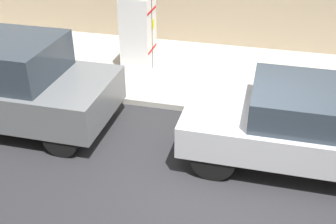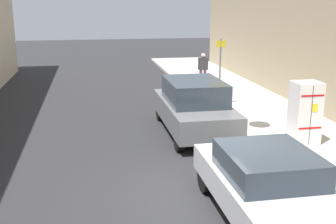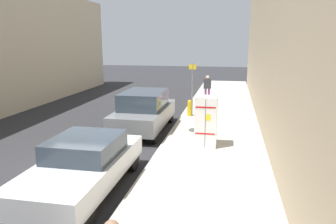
# 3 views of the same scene
# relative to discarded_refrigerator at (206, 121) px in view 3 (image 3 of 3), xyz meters

# --- Properties ---
(ground_plane) EXTENTS (80.00, 80.00, 0.00)m
(ground_plane) POSITION_rel_discarded_refrigerator_xyz_m (3.76, 2.60, -1.02)
(ground_plane) COLOR #28282B
(sidewalk_slab) EXTENTS (3.73, 44.00, 0.12)m
(sidewalk_slab) POSITION_rel_discarded_refrigerator_xyz_m (-0.25, 2.60, -0.96)
(sidewalk_slab) COLOR #B2ADA0
(sidewalk_slab) RESTS_ON ground
(building_facade_near) EXTENTS (1.90, 39.60, 8.23)m
(building_facade_near) POSITION_rel_discarded_refrigerator_xyz_m (-3.06, 2.60, 3.09)
(building_facade_near) COLOR tan
(building_facade_near) RESTS_ON ground
(discarded_refrigerator) EXTENTS (0.77, 0.70, 1.80)m
(discarded_refrigerator) POSITION_rel_discarded_refrigerator_xyz_m (0.00, 0.00, 0.00)
(discarded_refrigerator) COLOR white
(discarded_refrigerator) RESTS_ON sidewalk_slab
(manhole_cover) EXTENTS (0.70, 0.70, 0.02)m
(manhole_cover) POSITION_rel_discarded_refrigerator_xyz_m (0.52, -1.96, -0.89)
(manhole_cover) COLOR #47443F
(manhole_cover) RESTS_ON sidewalk_slab
(street_sign_post) EXTENTS (0.36, 0.07, 2.64)m
(street_sign_post) POSITION_rel_discarded_refrigerator_xyz_m (1.07, -4.75, 0.57)
(street_sign_post) COLOR slate
(street_sign_post) RESTS_ON sidewalk_slab
(fire_hydrant) EXTENTS (0.22, 0.22, 0.81)m
(fire_hydrant) POSITION_rel_discarded_refrigerator_xyz_m (1.18, -4.59, -0.48)
(fire_hydrant) COLOR gold
(fire_hydrant) RESTS_ON sidewalk_slab
(pedestrian_walking_far) EXTENTS (0.46, 0.22, 1.59)m
(pedestrian_walking_far) POSITION_rel_discarded_refrigerator_xyz_m (0.62, -8.86, 0.01)
(pedestrian_walking_far) COLOR #7A3D7F
(pedestrian_walking_far) RESTS_ON sidewalk_slab
(parked_suv_gray) EXTENTS (1.91, 4.45, 1.72)m
(parked_suv_gray) POSITION_rel_discarded_refrigerator_xyz_m (2.81, -1.92, -0.15)
(parked_suv_gray) COLOR slate
(parked_suv_gray) RESTS_ON ground
(parked_sedan_silver) EXTENTS (1.86, 4.54, 1.42)m
(parked_sedan_silver) POSITION_rel_discarded_refrigerator_xyz_m (2.81, 4.01, -0.28)
(parked_sedan_silver) COLOR silver
(parked_sedan_silver) RESTS_ON ground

